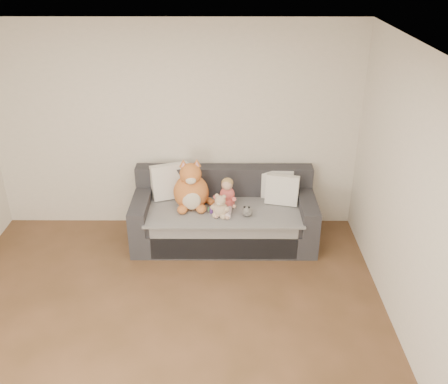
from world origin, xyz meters
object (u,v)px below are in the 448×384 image
toddler (227,197)px  sippy_cup (212,209)px  plush_cat (191,190)px  teddy_bear (220,207)px  sofa (224,217)px

toddler → sippy_cup: (-0.17, -0.10, -0.11)m
plush_cat → teddy_bear: (0.35, -0.22, -0.12)m
toddler → sippy_cup: toddler is taller
toddler → teddy_bear: size_ratio=1.39×
toddler → plush_cat: 0.43m
sofa → teddy_bear: sofa is taller
plush_cat → teddy_bear: plush_cat is taller
plush_cat → sippy_cup: plush_cat is taller
toddler → teddy_bear: (-0.07, -0.18, -0.05)m
sofa → teddy_bear: 0.39m
sofa → toddler: size_ratio=5.47×
sofa → toddler: bearing=-71.3°
sippy_cup → plush_cat: bearing=149.8°
teddy_bear → sippy_cup: (-0.10, 0.08, -0.06)m
sofa → plush_cat: size_ratio=3.41×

